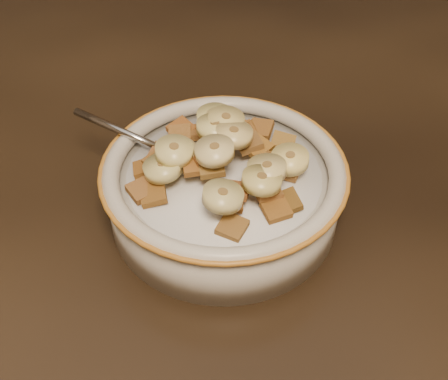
{
  "coord_description": "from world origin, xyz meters",
  "views": [
    {
      "loc": [
        0.23,
        -0.4,
        1.11
      ],
      "look_at": [
        0.23,
        -0.05,
        0.78
      ],
      "focal_mm": 45.0,
      "sensor_mm": 36.0,
      "label": 1
    }
  ],
  "objects": [
    {
      "name": "chair",
      "position": [
        0.03,
        0.78,
        0.46
      ],
      "size": [
        0.41,
        0.41,
        0.92
      ],
      "primitive_type": "cube",
      "rotation": [
        0.0,
        0.0,
        0.0
      ],
      "color": "#34190C",
      "rests_on": "floor"
    },
    {
      "name": "cereal_bowl",
      "position": [
        0.23,
        -0.05,
        0.77
      ],
      "size": [
        0.2,
        0.2,
        0.05
      ],
      "primitive_type": "cylinder",
      "color": "beige",
      "rests_on": "table"
    },
    {
      "name": "milk",
      "position": [
        0.23,
        -0.05,
        0.8
      ],
      "size": [
        0.16,
        0.16,
        0.0
      ],
      "primitive_type": "cylinder",
      "color": "white",
      "rests_on": "cereal_bowl"
    },
    {
      "name": "spoon",
      "position": [
        0.2,
        -0.04,
        0.8
      ],
      "size": [
        0.06,
        0.05,
        0.01
      ],
      "primitive_type": "ellipsoid",
      "rotation": [
        0.0,
        0.0,
        4.28
      ],
      "color": "#9D9D9D",
      "rests_on": "cereal_bowl"
    },
    {
      "name": "cereal_square_0",
      "position": [
        0.21,
        -0.06,
        0.82
      ],
      "size": [
        0.02,
        0.02,
        0.01
      ],
      "primitive_type": "cube",
      "rotation": [
        0.01,
        -0.17,
        1.76
      ],
      "color": "brown",
      "rests_on": "milk"
    },
    {
      "name": "cereal_square_1",
      "position": [
        0.18,
        -0.03,
        0.81
      ],
      "size": [
        0.03,
        0.03,
        0.01
      ],
      "primitive_type": "cube",
      "rotation": [
        -0.19,
        0.03,
        2.75
      ],
      "color": "brown",
      "rests_on": "milk"
    },
    {
      "name": "cereal_square_2",
      "position": [
        0.19,
        -0.0,
        0.8
      ],
      "size": [
        0.02,
        0.02,
        0.01
      ],
      "primitive_type": "cube",
      "rotation": [
        -0.1,
        -0.17,
        1.58
      ],
      "color": "#9A6237",
      "rests_on": "milk"
    },
    {
      "name": "cereal_square_3",
      "position": [
        0.17,
        -0.08,
        0.8
      ],
      "size": [
        0.03,
        0.03,
        0.01
      ],
      "primitive_type": "cube",
      "rotation": [
        -0.04,
        -0.11,
        2.17
      ],
      "color": "#9A612E",
      "rests_on": "milk"
    },
    {
      "name": "cereal_square_4",
      "position": [
        0.29,
        -0.03,
        0.8
      ],
      "size": [
        0.03,
        0.03,
        0.01
      ],
      "primitive_type": "cube",
      "rotation": [
        -0.01,
        -0.12,
        2.37
      ],
      "color": "brown",
      "rests_on": "milk"
    },
    {
      "name": "cereal_square_5",
      "position": [
        0.26,
        0.0,
        0.8
      ],
      "size": [
        0.03,
        0.03,
        0.01
      ],
      "primitive_type": "cube",
      "rotation": [
        0.2,
        0.09,
        0.9
      ],
      "color": "brown",
      "rests_on": "milk"
    },
    {
      "name": "cereal_square_6",
      "position": [
        0.24,
        -0.03,
        0.81
      ],
      "size": [
        0.03,
        0.03,
        0.01
      ],
      "primitive_type": "cube",
      "rotation": [
        -0.02,
        0.04,
        2.79
      ],
      "color": "brown",
      "rests_on": "milk"
    },
    {
      "name": "cereal_square_7",
      "position": [
        0.27,
        -0.05,
        0.81
      ],
      "size": [
        0.03,
        0.03,
        0.01
      ],
      "primitive_type": "cube",
      "rotation": [
        0.23,
        -0.1,
        2.74
      ],
      "color": "olive",
      "rests_on": "milk"
    },
    {
      "name": "cereal_square_8",
      "position": [
        0.19,
        0.0,
        0.8
      ],
      "size": [
        0.03,
        0.03,
        0.01
      ],
      "primitive_type": "cube",
      "rotation": [
        -0.15,
        -0.15,
        2.32
      ],
      "color": "brown",
      "rests_on": "milk"
    },
    {
      "name": "cereal_square_9",
      "position": [
        0.27,
        0.0,
        0.8
      ],
      "size": [
        0.03,
        0.03,
        0.01
      ],
      "primitive_type": "cube",
      "rotation": [
        -0.2,
        0.1,
        2.8
      ],
      "color": "brown",
      "rests_on": "milk"
    },
    {
      "name": "cereal_square_10",
      "position": [
        0.22,
        -0.06,
        0.82
      ],
      "size": [
        0.02,
        0.02,
        0.01
      ],
      "primitive_type": "cube",
      "rotation": [
        -0.07,
        -0.13,
        1.7
      ],
      "color": "olive",
      "rests_on": "milk"
    },
    {
      "name": "cereal_square_11",
      "position": [
        0.28,
        -0.02,
        0.81
      ],
      "size": [
        0.03,
        0.02,
        0.01
      ],
      "primitive_type": "cube",
      "rotation": [
        -0.02,
        -0.15,
        2.87
      ],
      "color": "olive",
      "rests_on": "milk"
    },
    {
      "name": "cereal_square_12",
      "position": [
        0.26,
        -0.08,
        0.81
      ],
      "size": [
        0.03,
        0.03,
        0.01
      ],
      "primitive_type": "cube",
      "rotation": [
        0.17,
        0.14,
        1.87
      ],
      "color": "brown",
      "rests_on": "milk"
    },
    {
      "name": "cereal_square_13",
      "position": [
        0.19,
        -0.03,
        0.81
      ],
      "size": [
        0.03,
        0.03,
        0.01
      ],
      "primitive_type": "cube",
      "rotation": [
        0.16,
        0.11,
        1.26
      ],
      "color": "brown",
      "rests_on": "milk"
    },
    {
      "name": "cereal_square_14",
      "position": [
        0.27,
        -0.1,
        0.8
      ],
      "size": [
        0.03,
        0.03,
        0.01
      ],
      "primitive_type": "cube",
      "rotation": [
        0.18,
        -0.05,
        0.34
      ],
      "color": "brown",
      "rests_on": "milk"
    },
    {
      "name": "cereal_square_15",
      "position": [
        0.28,
        -0.09,
        0.8
      ],
      "size": [
        0.03,
        0.03,
        0.01
      ],
      "primitive_type": "cube",
      "rotation": [
        -0.23,
        -0.14,
        1.89
      ],
      "color": "brown",
      "rests_on": "milk"
    },
    {
      "name": "cereal_square_16",
      "position": [
        0.23,
        0.01,
        0.8
      ],
      "size": [
        0.03,
        0.03,
        0.01
      ],
      "primitive_type": "cube",
      "rotation": [
        0.12,
        0.05,
        2.72
      ],
      "color": "brown",
      "rests_on": "milk"
    },
    {
      "name": "cereal_square_17",
      "position": [
        0.26,
        -0.03,
        0.81
      ],
      "size": [
        0.03,
        0.03,
        0.01
      ],
      "primitive_type": "cube",
      "rotation": [
        0.14,
        -0.18,
        0.75
      ],
      "color": "#905717",
      "rests_on": "milk"
    },
    {
      "name": "cereal_square_18",
      "position": [
        0.24,
        -0.12,
        0.8
      ],
      "size": [
        0.03,
        0.03,
        0.01
      ],
      "primitive_type": "cube",
      "rotation": [
        0.09,
        -0.12,
        1.08
      ],
      "color": "brown",
      "rests_on": "milk"
    },
    {
      "name": "cereal_square_19",
      "position": [
        0.17,
        -0.05,
        0.8
      ],
      "size": [
        0.02,
        0.02,
        0.01
      ],
      "primitive_type": "cube",
      "rotation": [
        -0.22,
        0.1,
        1.73
      ],
      "color": "brown",
      "rests_on": "milk"
    },
    {
      "name": "cereal_square_20",
      "position": [
        0.18,
        -0.04,
        0.81
      ],
      "size": [
        0.03,
        0.03,
        0.01
      ],
      "primitive_type": "cube",
      "rotation": [
        -0.21,
        0.04,
        2.22
      ],
      "color": "brown",
      "rests_on": "milk"
    },
    {
      "name": "cereal_square_21",
      "position": [
        0.2,
        -0.04,
        0.81
      ],
      "size": [
        0.03,
        0.03,
        0.01
      ],
      "primitive_type": "cube",
      "rotation": [
        0.01,
        0.06,
        2.85
      ],
      "color": "olive",
      "rests_on": "milk"
    },
    {
      "name": "cereal_square_22",
      "position": [
        0.25,
        -0.0,
        0.8
      ],
      "size": [
        0.02,
        0.02,
        0.01
      ],
      "primitive_type": "cube",
      "rotation": [
        -0.2,
        0.04,
        1.8
      ],
      "color": "brown",
      "rests_on": "milk"
    },
    {
      "name": "cereal_square_23",
      "position": [
        0.25,
        -0.03,
        0.81
      ],
      "size": [
        0.03,
        0.02,
        0.01
      ],
      "primitive_type": "cube",
      "rotation": [
        -0.21,
        0.05,
        1.83
      ],
      "color": "brown",
      "rests_on": "milk"
    },
    {
      "name": "cereal_square_24",
      "position": [
        0.22,
        -0.05,
        0.82
      ],
      "size": [
        0.03,
        0.03,
        0.01
      ],
      "primitive_type": "cube",
      "rotation": [
        -0.13,
        -0.16,
        0.41
      ],
      "color": "brown",
      "rests_on": "milk"
    },
    {
      "name": "cereal_square_25",
      "position": [
        0.28,
        -0.05,
        0.8
      ],
      "size": [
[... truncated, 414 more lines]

